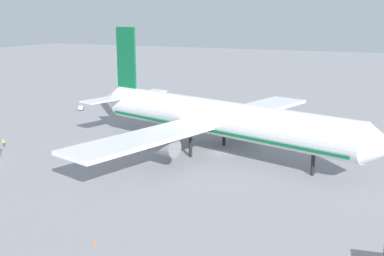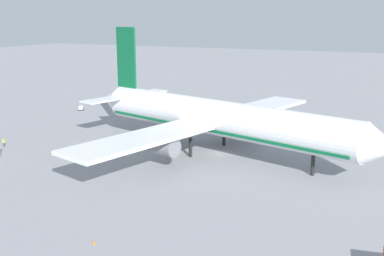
{
  "view_description": "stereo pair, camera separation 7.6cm",
  "coord_description": "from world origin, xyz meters",
  "px_view_note": "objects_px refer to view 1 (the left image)",
  "views": [
    {
      "loc": [
        33.63,
        -85.67,
        27.39
      ],
      "look_at": [
        -5.77,
        -0.79,
        4.95
      ],
      "focal_mm": 43.79,
      "sensor_mm": 36.0,
      "label": 1
    },
    {
      "loc": [
        33.7,
        -85.63,
        27.39
      ],
      "look_at": [
        -5.77,
        -0.79,
        4.95
      ],
      "focal_mm": 43.79,
      "sensor_mm": 36.0,
      "label": 2
    }
  ],
  "objects_px": {
    "baggage_cart_1": "(81,108)",
    "airliner": "(215,118)",
    "traffic_cone_3": "(360,123)",
    "ground_worker_4": "(4,143)",
    "traffic_cone_0": "(94,242)"
  },
  "relations": [
    {
      "from": "baggage_cart_1",
      "to": "airliner",
      "type": "bearing_deg",
      "value": -24.76
    },
    {
      "from": "airliner",
      "to": "traffic_cone_3",
      "type": "relative_size",
      "value": 129.26
    },
    {
      "from": "traffic_cone_3",
      "to": "airliner",
      "type": "bearing_deg",
      "value": -121.52
    },
    {
      "from": "ground_worker_4",
      "to": "traffic_cone_3",
      "type": "height_order",
      "value": "ground_worker_4"
    },
    {
      "from": "airliner",
      "to": "traffic_cone_3",
      "type": "height_order",
      "value": "airliner"
    },
    {
      "from": "ground_worker_4",
      "to": "traffic_cone_3",
      "type": "xyz_separation_m",
      "value": [
        67.36,
        55.3,
        -0.63
      ]
    },
    {
      "from": "airliner",
      "to": "ground_worker_4",
      "type": "bearing_deg",
      "value": -160.44
    },
    {
      "from": "baggage_cart_1",
      "to": "traffic_cone_3",
      "type": "relative_size",
      "value": 5.97
    },
    {
      "from": "ground_worker_4",
      "to": "airliner",
      "type": "bearing_deg",
      "value": 19.56
    },
    {
      "from": "traffic_cone_0",
      "to": "traffic_cone_3",
      "type": "xyz_separation_m",
      "value": [
        22.97,
        83.43,
        0.0
      ]
    },
    {
      "from": "ground_worker_4",
      "to": "traffic_cone_0",
      "type": "height_order",
      "value": "ground_worker_4"
    },
    {
      "from": "traffic_cone_3",
      "to": "baggage_cart_1",
      "type": "bearing_deg",
      "value": -168.69
    },
    {
      "from": "traffic_cone_3",
      "to": "traffic_cone_0",
      "type": "bearing_deg",
      "value": -105.39
    },
    {
      "from": "baggage_cart_1",
      "to": "ground_worker_4",
      "type": "xyz_separation_m",
      "value": [
        10.44,
        -39.74,
        0.19
      ]
    },
    {
      "from": "baggage_cart_1",
      "to": "traffic_cone_0",
      "type": "height_order",
      "value": "baggage_cart_1"
    }
  ]
}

